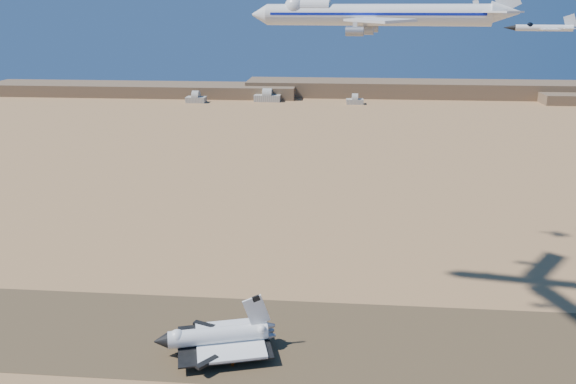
# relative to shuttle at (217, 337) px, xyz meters

# --- Properties ---
(ground) EXTENTS (1200.00, 1200.00, 0.00)m
(ground) POSITION_rel_shuttle_xyz_m (15.79, 8.53, -4.99)
(ground) COLOR #A67849
(ground) RESTS_ON ground
(runway) EXTENTS (600.00, 50.00, 0.06)m
(runway) POSITION_rel_shuttle_xyz_m (15.79, 8.53, -4.96)
(runway) COLOR brown
(runway) RESTS_ON ground
(ridgeline) EXTENTS (960.00, 90.00, 18.00)m
(ridgeline) POSITION_rel_shuttle_xyz_m (81.10, 535.83, 2.63)
(ridgeline) COLOR #7E6346
(ridgeline) RESTS_ON ground
(hangars) EXTENTS (200.50, 29.50, 30.00)m
(hangars) POSITION_rel_shuttle_xyz_m (-48.21, 486.96, -0.16)
(hangars) COLOR #B6B3A1
(hangars) RESTS_ON ground
(shuttle) EXTENTS (37.99, 29.55, 18.58)m
(shuttle) POSITION_rel_shuttle_xyz_m (0.00, 0.00, 0.00)
(shuttle) COLOR white
(shuttle) RESTS_ON runway
(carrier_747) EXTENTS (83.11, 63.57, 20.63)m
(carrier_747) POSITION_rel_shuttle_xyz_m (44.03, 35.85, 95.91)
(carrier_747) COLOR white
(crew_a) EXTENTS (0.48, 0.70, 1.85)m
(crew_a) POSITION_rel_shuttle_xyz_m (5.88, -7.40, -4.01)
(crew_a) COLOR #C94F0B
(crew_a) RESTS_ON runway
(crew_b) EXTENTS (0.73, 0.89, 1.60)m
(crew_b) POSITION_rel_shuttle_xyz_m (7.02, -4.47, -4.13)
(crew_b) COLOR #C94F0B
(crew_b) RESTS_ON runway
(crew_c) EXTENTS (1.12, 0.79, 1.72)m
(crew_c) POSITION_rel_shuttle_xyz_m (6.28, -7.48, -4.07)
(crew_c) COLOR #C94F0B
(crew_c) RESTS_ON runway
(chase_jet_a) EXTENTS (15.54, 8.70, 3.89)m
(chase_jet_a) POSITION_rel_shuttle_xyz_m (81.81, -11.29, 93.65)
(chase_jet_a) COLOR white
(chase_jet_c) EXTENTS (13.39, 7.82, 3.41)m
(chase_jet_c) POSITION_rel_shuttle_xyz_m (66.48, 87.92, 95.80)
(chase_jet_c) COLOR white
(chase_jet_d) EXTENTS (14.36, 8.31, 3.65)m
(chase_jet_d) POSITION_rel_shuttle_xyz_m (84.47, 92.80, 98.30)
(chase_jet_d) COLOR white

